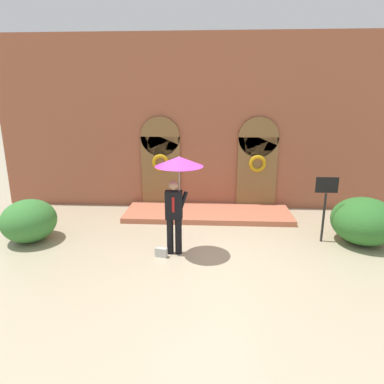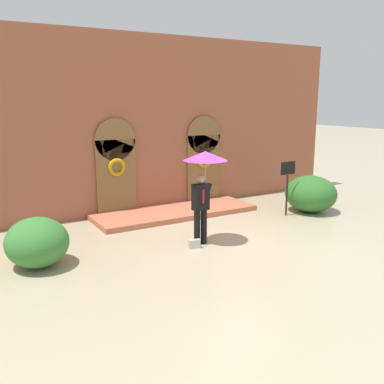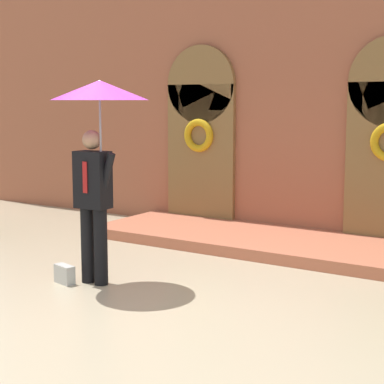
{
  "view_description": "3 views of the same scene",
  "coord_description": "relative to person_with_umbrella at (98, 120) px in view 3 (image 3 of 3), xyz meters",
  "views": [
    {
      "loc": [
        0.1,
        -7.3,
        3.63
      ],
      "look_at": [
        -0.42,
        1.65,
        1.15
      ],
      "focal_mm": 32.0,
      "sensor_mm": 36.0,
      "label": 1
    },
    {
      "loc": [
        -6.19,
        -8.6,
        3.63
      ],
      "look_at": [
        -0.45,
        1.21,
        1.14
      ],
      "focal_mm": 40.0,
      "sensor_mm": 36.0,
      "label": 2
    },
    {
      "loc": [
        4.18,
        -5.29,
        2.14
      ],
      "look_at": [
        -0.23,
        1.52,
        0.97
      ],
      "focal_mm": 60.0,
      "sensor_mm": 36.0,
      "label": 3
    }
  ],
  "objects": [
    {
      "name": "handbag",
      "position": [
        -0.39,
        -0.2,
        -1.8
      ],
      "size": [
        0.3,
        0.18,
        0.22
      ],
      "primitive_type": "cube",
      "rotation": [
        0.0,
        0.0,
        -0.23
      ],
      "color": "#B7B7B2",
      "rests_on": "ground"
    },
    {
      "name": "building_facade",
      "position": [
        0.67,
        3.91,
        0.77
      ],
      "size": [
        14.0,
        2.3,
        5.6
      ],
      "color": "#9E563D",
      "rests_on": "ground"
    },
    {
      "name": "person_with_umbrella",
      "position": [
        0.0,
        0.0,
        0.0
      ],
      "size": [
        1.1,
        1.1,
        2.36
      ],
      "color": "black",
      "rests_on": "ground"
    },
    {
      "name": "ground_plane",
      "position": [
        0.67,
        -0.24,
        -1.91
      ],
      "size": [
        80.0,
        80.0,
        0.0
      ],
      "primitive_type": "plane",
      "color": "tan"
    }
  ]
}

